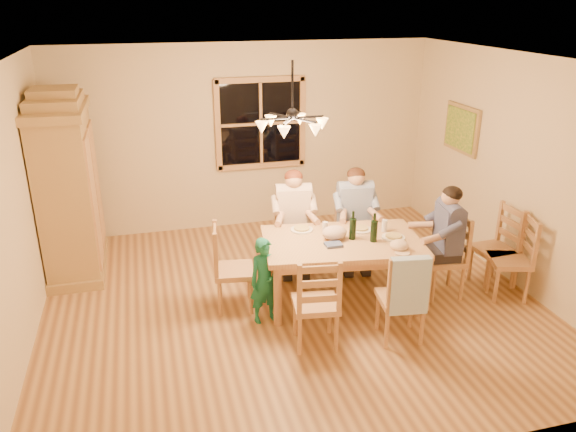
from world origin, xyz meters
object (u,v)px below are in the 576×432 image
object	(u,v)px
adult_plaid_man	(355,206)
chair_spare_back	(492,261)
chair_near_left	(315,317)
chair_end_left	(235,283)
chair_far_left	(293,248)
chair_far_right	(353,245)
chair_end_right	(442,271)
adult_woman	(294,209)
chandelier	(292,123)
adult_slate_man	(447,228)
child	(265,281)
dining_table	(342,248)
wine_bottle_b	(374,227)
armoire	(69,190)
chair_spare_front	(507,272)
chair_near_right	(400,311)
wine_bottle_a	(353,225)

from	to	relation	value
adult_plaid_man	chair_spare_back	distance (m)	1.78
chair_near_left	chair_end_left	bearing A→B (deg)	133.26
chair_far_left	chair_end_left	bearing A→B (deg)	46.74
chair_far_left	chair_far_right	world-z (taller)	same
chair_near_left	chair_end_left	world-z (taller)	same
chair_end_right	adult_woman	bearing A→B (deg)	63.43
chandelier	adult_plaid_man	xyz separation A→B (m)	(1.00, 0.66, -1.24)
adult_slate_man	child	distance (m)	2.16
chandelier	dining_table	xyz separation A→B (m)	(0.55, -0.11, -1.42)
chandelier	chair_spare_back	size ratio (longest dim) A/B	0.78
chair_far_right	adult_plaid_man	world-z (taller)	adult_plaid_man
chair_end_right	wine_bottle_b	size ratio (longest dim) A/B	3.00
adult_slate_man	chair_end_right	bearing A→B (deg)	-82.17
adult_plaid_man	adult_slate_man	xyz separation A→B (m)	(0.75, -0.93, 0.00)
child	chair_near_left	bearing A→B (deg)	-67.01
wine_bottle_b	adult_plaid_man	bearing A→B (deg)	81.77
armoire	chair_end_right	world-z (taller)	armoire
dining_table	child	size ratio (longest dim) A/B	1.96
chair_end_left	chair_spare_back	xyz separation A→B (m)	(3.10, -0.26, 0.00)
child	chair_spare_back	xyz separation A→B (m)	(2.83, 0.10, -0.17)
chair_spare_front	armoire	bearing A→B (deg)	84.25
chair_end_right	chair_near_right	bearing A→B (deg)	136.74
chandelier	adult_plaid_man	distance (m)	1.72
chandelier	chair_spare_back	world-z (taller)	chandelier
chair_end_right	chair_spare_back	xyz separation A→B (m)	(0.70, 0.06, 0.00)
wine_bottle_a	child	xyz separation A→B (m)	(-1.04, -0.19, -0.45)
dining_table	wine_bottle_b	world-z (taller)	wine_bottle_b
chair_far_left	adult_woman	xyz separation A→B (m)	(0.00, -0.00, 0.54)
chair_near_left	adult_slate_man	world-z (taller)	adult_slate_man
chair_end_left	chair_spare_back	size ratio (longest dim) A/B	1.00
chandelier	adult_woman	world-z (taller)	chandelier
child	chair_near_right	bearing A→B (deg)	-40.02
chair_near_left	adult_plaid_man	world-z (taller)	adult_plaid_man
dining_table	wine_bottle_b	distance (m)	0.43
dining_table	child	world-z (taller)	child
chair_far_left	chair_end_right	distance (m)	1.84
chair_near_right	chair_end_left	distance (m)	1.84
wine_bottle_a	chair_spare_front	xyz separation A→B (m)	(1.78, -0.39, -0.62)
chair_end_left	chair_near_left	bearing A→B (deg)	43.26
chair_end_right	adult_plaid_man	size ratio (longest dim) A/B	1.13
chair_far_right	chair_spare_front	xyz separation A→B (m)	(1.45, -1.17, 0.00)
chair_spare_back	child	bearing A→B (deg)	88.09
dining_table	chair_spare_back	world-z (taller)	chair_spare_back
adult_woman	adult_plaid_man	distance (m)	0.77
chair_end_left	wine_bottle_b	bearing A→B (deg)	86.98
chair_end_left	adult_slate_man	distance (m)	2.48
wine_bottle_b	child	xyz separation A→B (m)	(-1.24, -0.07, -0.45)
adult_slate_man	chair_spare_back	size ratio (longest dim) A/B	0.88
child	adult_plaid_man	bearing A→B (deg)	23.56
adult_woman	chair_spare_front	size ratio (longest dim) A/B	0.88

